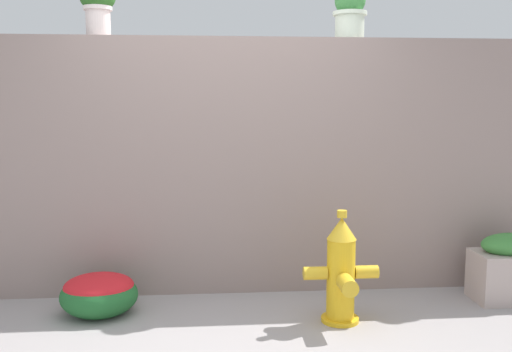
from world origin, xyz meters
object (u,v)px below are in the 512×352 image
fire_hydrant (341,273)px  potted_plant_2 (350,8)px  planter_box (510,268)px  flower_bush_left (99,293)px

fire_hydrant → potted_plant_2: bearing=74.5°
fire_hydrant → planter_box: 1.45m
fire_hydrant → flower_bush_left: (-1.73, 0.29, -0.19)m
potted_plant_2 → planter_box: bearing=-22.5°
potted_plant_2 → flower_bush_left: (-1.95, -0.52, -2.14)m
flower_bush_left → planter_box: size_ratio=1.02×
planter_box → fire_hydrant: bearing=-167.2°
potted_plant_2 → planter_box: 2.41m
potted_plant_2 → fire_hydrant: size_ratio=0.53×
flower_bush_left → potted_plant_2: bearing=15.0°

